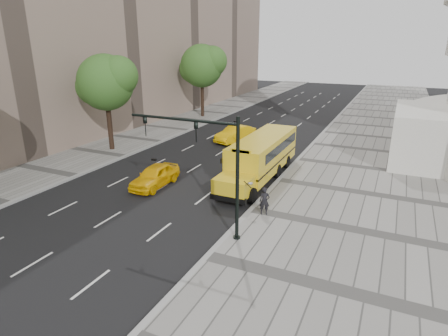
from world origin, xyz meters
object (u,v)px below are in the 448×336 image
at_px(school_bus, 262,154).
at_px(pedestrian, 265,201).
at_px(tree_b, 106,82).
at_px(tree_c, 202,66).
at_px(traffic_signal, 211,161).
at_px(taxi_near, 155,176).
at_px(taxi_far, 235,134).

relative_size(school_bus, pedestrian, 7.16).
xyz_separation_m(tree_b, tree_c, (0.01, 17.88, 0.45)).
bearing_deg(traffic_signal, taxi_near, 145.81).
height_order(tree_b, pedestrian, tree_b).
xyz_separation_m(tree_b, school_bus, (14.91, -0.82, -4.49)).
distance_m(taxi_near, pedestrian, 8.62).
distance_m(taxi_near, traffic_signal, 8.84).
height_order(school_bus, taxi_near, school_bus).
bearing_deg(traffic_signal, school_bus, 94.11).
distance_m(tree_c, taxi_near, 26.00).
bearing_deg(taxi_near, traffic_signal, -35.08).
bearing_deg(tree_c, pedestrian, -55.35).
relative_size(pedestrian, traffic_signal, 0.25).
distance_m(taxi_far, pedestrian, 17.20).
height_order(tree_b, tree_c, tree_c).
xyz_separation_m(taxi_near, taxi_far, (0.17, 13.70, 0.04)).
xyz_separation_m(tree_c, pedestrian, (17.33, -25.07, -5.75)).
height_order(school_bus, taxi_far, school_bus).
height_order(tree_c, school_bus, tree_c).
xyz_separation_m(pedestrian, traffic_signal, (-1.74, -3.26, 3.13)).
bearing_deg(taxi_near, pedestrian, -9.87).
bearing_deg(school_bus, pedestrian, -69.09).
xyz_separation_m(taxi_near, traffic_signal, (6.77, -4.60, 3.34)).
height_order(school_bus, pedestrian, school_bus).
distance_m(tree_b, school_bus, 15.59).
distance_m(pedestrian, traffic_signal, 4.84).
bearing_deg(tree_b, tree_c, 89.97).
relative_size(tree_c, pedestrian, 5.82).
bearing_deg(traffic_signal, tree_b, 146.20).
bearing_deg(pedestrian, traffic_signal, -139.06).
bearing_deg(taxi_near, school_bus, 38.65).
height_order(tree_b, traffic_signal, tree_b).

